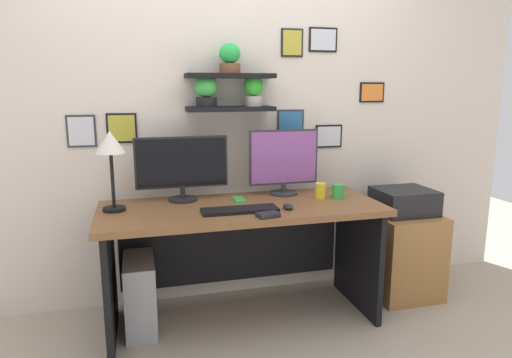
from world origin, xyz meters
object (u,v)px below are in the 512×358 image
computer_mouse (288,207)px  printer (404,201)px  desk (240,235)px  drawer_cabinet (400,253)px  keyboard (240,210)px  monitor_left (182,166)px  computer_tower_left (140,294)px  cell_phone (239,199)px  scissors_tray (268,215)px  coffee_mug (338,191)px  desk_lamp (110,149)px  pen_cup (320,191)px  monitor_right (284,161)px

computer_mouse → printer: 0.97m
desk → drawer_cabinet: 1.20m
keyboard → monitor_left: bearing=129.3°
desk → computer_tower_left: bearing=179.7°
keyboard → printer: bearing=10.8°
drawer_cabinet → cell_phone: bearing=178.6°
scissors_tray → printer: 1.16m
cell_phone → scissors_tray: scissors_tray is taller
monitor_left → coffee_mug: (0.97, -0.19, -0.17)m
monitor_left → printer: 1.54m
desk_lamp → pen_cup: (1.27, -0.03, -0.31)m
coffee_mug → computer_tower_left: size_ratio=0.20×
cell_phone → keyboard: bearing=-99.8°
keyboard → printer: (1.22, 0.23, -0.09)m
monitor_left → drawer_cabinet: size_ratio=0.97×
keyboard → drawer_cabinet: size_ratio=0.75×
desk → monitor_left: 0.57m
pen_cup → printer: size_ratio=0.26×
monitor_left → pen_cup: (0.86, -0.18, -0.17)m
monitor_left → cell_phone: bearing=-14.7°
monitor_right → computer_mouse: 0.43m
desk → scissors_tray: 0.41m
cell_phone → desk: bearing=-95.8°
monitor_left → monitor_right: 0.67m
monitor_left → drawer_cabinet: monitor_left is taller
cell_phone → printer: same height
scissors_tray → computer_tower_left: scissors_tray is taller
keyboard → desk_lamp: (-0.70, 0.21, 0.35)m
monitor_left → computer_mouse: 0.71m
pen_cup → computer_tower_left: bearing=179.1°
pen_cup → scissors_tray: (-0.44, -0.32, -0.04)m
computer_mouse → cell_phone: (-0.23, 0.28, -0.01)m
drawer_cabinet → computer_tower_left: bearing=-178.7°
drawer_cabinet → scissors_tray: bearing=-160.9°
keyboard → desk_lamp: bearing=163.5°
pen_cup → printer: bearing=5.0°
computer_mouse → scissors_tray: 0.20m
keyboard → scissors_tray: size_ratio=3.67×
printer → computer_tower_left: size_ratio=0.85×
monitor_left → coffee_mug: size_ratio=6.37×
monitor_right → desk_lamp: 1.09m
monitor_left → drawer_cabinet: (1.51, -0.12, -0.67)m
scissors_tray → drawer_cabinet: scissors_tray is taller
keyboard → computer_mouse: computer_mouse is taller
monitor_left → scissors_tray: monitor_left is taller
keyboard → coffee_mug: size_ratio=4.89×
computer_mouse → cell_phone: computer_mouse is taller
keyboard → computer_tower_left: size_ratio=0.99×
monitor_right → pen_cup: bearing=-42.5°
keyboard → cell_phone: size_ratio=3.14×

